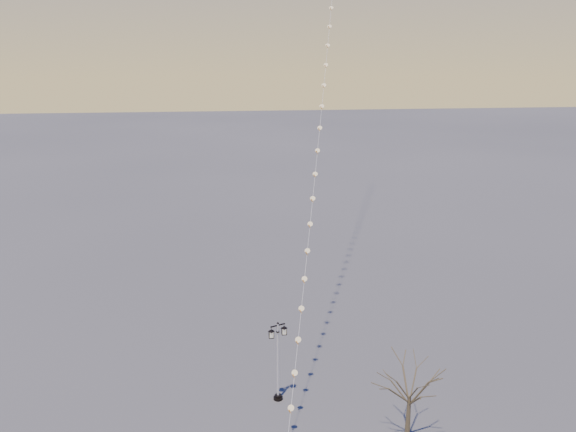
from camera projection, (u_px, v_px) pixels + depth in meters
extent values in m
plane|color=#494A4A|center=(292.00, 431.00, 30.09)|extent=(300.00, 300.00, 0.00)
cylinder|color=black|center=(278.00, 398.00, 32.76)|extent=(0.51, 0.51, 0.14)
cylinder|color=black|center=(278.00, 396.00, 32.72)|extent=(0.36, 0.36, 0.13)
cylinder|color=silver|center=(278.00, 359.00, 32.12)|extent=(0.12, 0.12, 4.25)
cylinder|color=black|center=(278.00, 332.00, 31.68)|extent=(0.18, 0.18, 0.05)
cube|color=black|center=(278.00, 325.00, 31.58)|extent=(0.81, 0.39, 0.05)
sphere|color=black|center=(278.00, 323.00, 31.55)|extent=(0.13, 0.13, 0.13)
pyramid|color=black|center=(271.00, 329.00, 31.44)|extent=(0.40, 0.40, 0.13)
cube|color=beige|center=(271.00, 334.00, 31.51)|extent=(0.24, 0.24, 0.31)
cube|color=black|center=(271.00, 337.00, 31.56)|extent=(0.27, 0.27, 0.04)
pyramid|color=black|center=(284.00, 326.00, 31.80)|extent=(0.40, 0.40, 0.13)
cube|color=beige|center=(284.00, 331.00, 31.87)|extent=(0.24, 0.24, 0.31)
cube|color=black|center=(284.00, 334.00, 31.92)|extent=(0.27, 0.27, 0.04)
cone|color=brown|center=(408.00, 418.00, 29.13)|extent=(0.28, 0.28, 2.40)
cone|color=orange|center=(330.00, 6.00, 43.89)|extent=(0.08, 0.08, 0.29)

